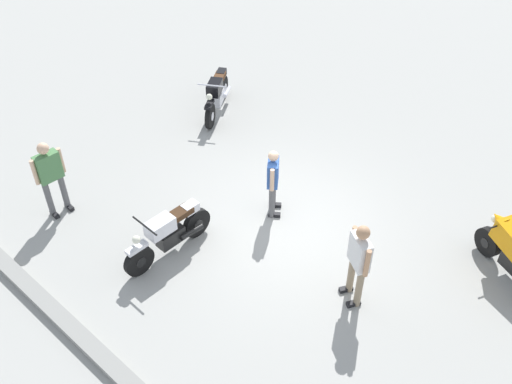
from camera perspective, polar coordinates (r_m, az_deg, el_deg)
ground_plane at (r=12.30m, az=2.86°, el=-3.04°), size 40.00×40.00×0.00m
curb_edge at (r=10.32m, az=-14.42°, el=-15.80°), size 14.00×0.30×0.15m
motorcycle_silver_cruiser at (r=11.43m, az=-8.56°, el=-4.06°), size 0.70×2.09×1.09m
motorcycle_black_cruiser at (r=15.46m, az=-3.86°, el=9.51°), size 1.19×1.85×1.09m
person_in_white_shirt at (r=10.30m, az=10.03°, el=-6.43°), size 0.62×0.51×1.79m
person_in_green_shirt at (r=12.62m, az=-19.51°, el=1.73°), size 0.33×0.68×1.78m
person_in_blue_shirt at (r=11.98m, az=1.67°, el=1.28°), size 0.50×0.55×1.59m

